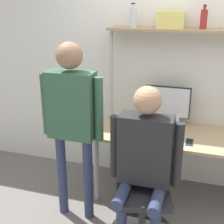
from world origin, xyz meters
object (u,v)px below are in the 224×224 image
object	(u,v)px
person_seated	(145,154)
person_standing	(72,111)
cell_phone	(189,142)
office_chair	(142,206)
bottle_red	(204,19)
laptop	(163,132)
storage_box	(171,20)
monitor	(167,104)
bottle_clear	(133,17)

from	to	relation	value
person_seated	person_standing	distance (m)	0.74
cell_phone	person_standing	xyz separation A→B (m)	(-1.01, -0.42, 0.35)
office_chair	bottle_red	world-z (taller)	bottle_red
cell_phone	person_standing	size ratio (longest dim) A/B	0.09
laptop	bottle_red	bearing A→B (deg)	52.98
bottle_red	laptop	bearing A→B (deg)	-127.02
person_standing	storage_box	size ratio (longest dim) A/B	6.44
office_chair	bottle_red	distance (m)	1.83
monitor	office_chair	world-z (taller)	monitor
office_chair	bottle_red	bearing A→B (deg)	68.38
person_standing	bottle_red	distance (m)	1.51
cell_phone	monitor	bearing A→B (deg)	124.86
laptop	cell_phone	bearing A→B (deg)	-6.94
person_standing	bottle_clear	xyz separation A→B (m)	(0.34, 0.81, 0.76)
monitor	laptop	bearing A→B (deg)	-87.59
monitor	storage_box	size ratio (longest dim) A/B	1.81
bottle_red	monitor	bearing A→B (deg)	179.22
monitor	bottle_red	xyz separation A→B (m)	(0.29, -0.00, 0.88)
person_seated	bottle_clear	xyz separation A→B (m)	(-0.35, 0.92, 1.03)
office_chair	person_seated	xyz separation A→B (m)	(0.01, -0.04, 0.54)
storage_box	monitor	bearing A→B (deg)	12.21
laptop	person_seated	bearing A→B (deg)	-96.62
person_seated	bottle_clear	distance (m)	1.42
monitor	bottle_clear	distance (m)	0.97
laptop	storage_box	world-z (taller)	storage_box
laptop	monitor	bearing A→B (deg)	92.41
office_chair	person_standing	size ratio (longest dim) A/B	0.54
monitor	cell_phone	distance (m)	0.54
person_standing	bottle_clear	world-z (taller)	bottle_clear
cell_phone	person_standing	world-z (taller)	person_standing
monitor	laptop	xyz separation A→B (m)	(0.02, -0.37, -0.17)
laptop	bottle_red	world-z (taller)	bottle_red
person_standing	storage_box	world-z (taller)	storage_box
person_seated	storage_box	xyz separation A→B (m)	(0.03, 0.92, 1.01)
laptop	storage_box	bearing A→B (deg)	95.28
bottle_clear	bottle_red	world-z (taller)	bottle_clear
cell_phone	storage_box	distance (m)	1.20
bottle_clear	bottle_red	size ratio (longest dim) A/B	1.06
person_standing	bottle_clear	bearing A→B (deg)	67.45
monitor	office_chair	xyz separation A→B (m)	(-0.06, -0.88, -0.69)
laptop	cell_phone	world-z (taller)	laptop
laptop	person_standing	bearing A→B (deg)	-149.04
laptop	bottle_red	distance (m)	1.14
person_seated	bottle_red	xyz separation A→B (m)	(0.34, 0.92, 1.02)
bottle_red	cell_phone	bearing A→B (deg)	-91.65
laptop	person_standing	xyz separation A→B (m)	(-0.75, -0.45, 0.29)
storage_box	bottle_clear	bearing A→B (deg)	-180.00
laptop	storage_box	distance (m)	1.09
office_chair	person_seated	bearing A→B (deg)	-75.93
monitor	bottle_red	size ratio (longest dim) A/B	2.14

